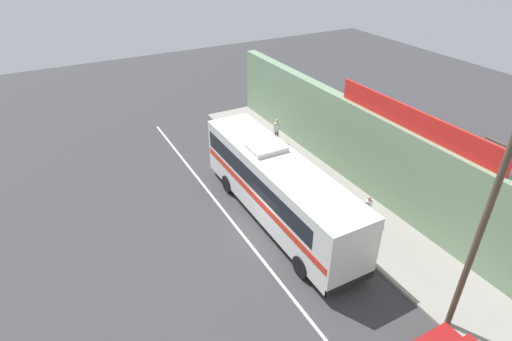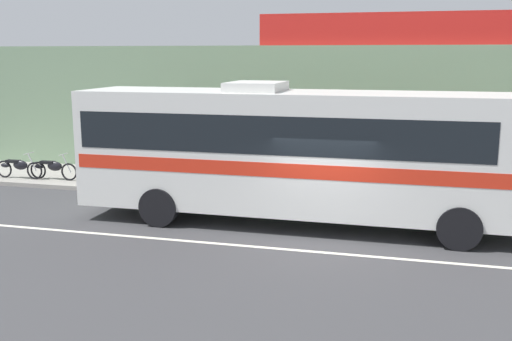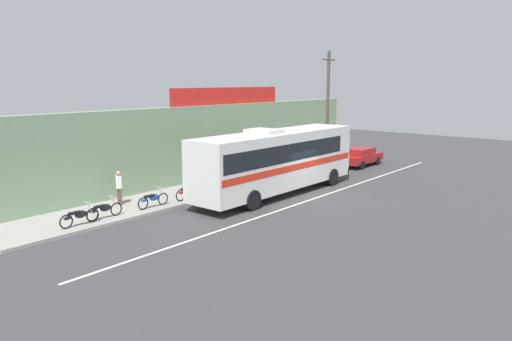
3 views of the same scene
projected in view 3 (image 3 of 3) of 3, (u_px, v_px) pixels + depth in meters
name	position (u px, v px, depth m)	size (l,w,h in m)	color
ground_plane	(306.00, 195.00, 26.87)	(70.00, 70.00, 0.00)	#3A3A3D
sidewalk_slab	(237.00, 182.00, 30.14)	(30.00, 3.60, 0.14)	gray
storefront_facade	(212.00, 142.00, 31.06)	(30.00, 0.70, 4.80)	gray
storefront_billboard	(228.00, 96.00, 31.69)	(9.98, 0.12, 1.10)	red
road_center_stripe	(318.00, 197.00, 26.36)	(30.00, 0.14, 0.01)	silver
intercity_bus	(276.00, 158.00, 26.69)	(11.83, 2.66, 3.78)	silver
parked_car	(360.00, 156.00, 35.99)	(4.24, 1.84, 1.37)	maroon
utility_pole	(328.00, 108.00, 34.50)	(1.60, 0.22, 8.27)	brown
motorcycle_black	(104.00, 209.00, 21.74)	(1.86, 0.56, 0.94)	black
motorcycle_orange	(79.00, 216.00, 20.68)	(1.87, 0.56, 0.94)	black
motorcycle_purple	(153.00, 199.00, 23.68)	(1.85, 0.56, 0.94)	black
motorcycle_green	(189.00, 191.00, 25.33)	(1.83, 0.56, 0.94)	black
pedestrian_by_curb	(256.00, 162.00, 31.27)	(0.30, 0.48, 1.61)	navy
pedestrian_near_shop	(119.00, 185.00, 24.12)	(0.30, 0.48, 1.73)	brown
pedestrian_far_left	(331.00, 146.00, 39.02)	(0.30, 0.48, 1.64)	navy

